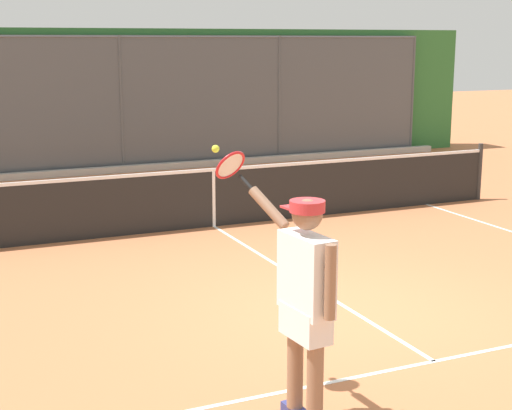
% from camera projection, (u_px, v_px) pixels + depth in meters
% --- Properties ---
extents(ground_plane, '(60.00, 60.00, 0.00)m').
position_uv_depth(ground_plane, '(353.00, 312.00, 8.55)').
color(ground_plane, '#B76B42').
extents(court_line_markings, '(8.44, 10.70, 0.01)m').
position_uv_depth(court_line_markings, '(453.00, 373.00, 6.98)').
color(court_line_markings, white).
rests_on(court_line_markings, ground).
extents(fence_backdrop, '(18.93, 1.37, 3.24)m').
position_uv_depth(fence_backdrop, '(114.00, 99.00, 17.99)').
color(fence_backdrop, '#474C51').
rests_on(fence_backdrop, ground).
extents(tennis_net, '(10.85, 0.09, 1.07)m').
position_uv_depth(tennis_net, '(213.00, 197.00, 12.37)').
color(tennis_net, '#2D2D2D').
rests_on(tennis_net, ground).
extents(tennis_player, '(0.57, 1.44, 2.11)m').
position_uv_depth(tennis_player, '(304.00, 293.00, 5.84)').
color(tennis_player, navy).
rests_on(tennis_player, ground).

